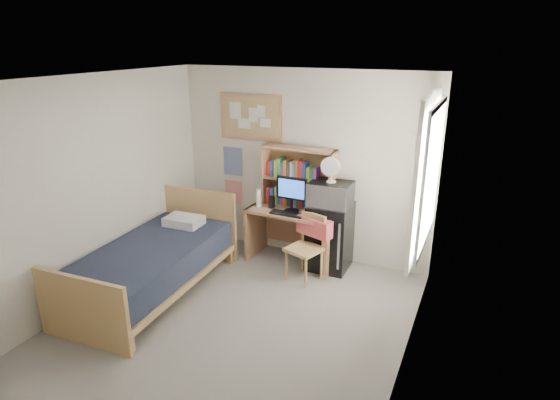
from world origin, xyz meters
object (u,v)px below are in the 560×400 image
at_px(bulletin_board, 251,117).
at_px(desk, 293,236).
at_px(desk_chair, 304,249).
at_px(mini_fridge, 330,236).
at_px(microwave, 331,194).
at_px(speaker_right, 312,209).
at_px(desk_fan, 332,171).
at_px(bed, 152,270).
at_px(monitor, 292,195).
at_px(speaker_left, 272,202).

relative_size(bulletin_board, desk, 0.77).
relative_size(desk_chair, mini_fridge, 0.96).
bearing_deg(desk_chair, microwave, 86.10).
xyz_separation_m(speaker_right, desk_fan, (0.21, 0.09, 0.52)).
bearing_deg(bed, monitor, 46.79).
distance_m(monitor, speaker_left, 0.33).
bearing_deg(desk_chair, speaker_left, 167.34).
bearing_deg(bed, microwave, 38.36).
distance_m(bulletin_board, desk, 1.76).
xyz_separation_m(desk_chair, desk_fan, (0.18, 0.45, 0.93)).
distance_m(mini_fridge, desk_fan, 0.91).
bearing_deg(bulletin_board, speaker_right, -19.35).
relative_size(speaker_right, desk_fan, 0.55).
distance_m(bulletin_board, speaker_right, 1.57).
bearing_deg(microwave, mini_fridge, 90.00).
relative_size(bulletin_board, bed, 0.43).
distance_m(speaker_left, desk_fan, 0.97).
distance_m(mini_fridge, speaker_left, 0.91).
relative_size(speaker_right, microwave, 0.32).
height_order(mini_fridge, bed, mini_fridge).
height_order(bulletin_board, desk_chair, bulletin_board).
relative_size(desk, monitor, 2.68).
height_order(desk, speaker_left, speaker_left).
xyz_separation_m(mini_fridge, speaker_left, (-0.81, -0.09, 0.39)).
distance_m(desk_chair, bed, 1.90).
distance_m(desk, speaker_right, 0.56).
distance_m(desk, microwave, 0.85).
bearing_deg(bed, speaker_left, 54.64).
bearing_deg(bed, bulletin_board, 73.53).
relative_size(desk, mini_fridge, 1.35).
bearing_deg(microwave, desk_fan, 0.00).
relative_size(mini_fridge, microwave, 1.71).
xyz_separation_m(desk, speaker_left, (-0.30, -0.05, 0.46)).
relative_size(bulletin_board, microwave, 1.78).
bearing_deg(speaker_left, bed, -120.71).
height_order(desk, monitor, monitor).
relative_size(bulletin_board, speaker_left, 5.69).
bearing_deg(microwave, desk_chair, -112.48).
bearing_deg(bulletin_board, desk, -21.47).
height_order(desk_chair, mini_fridge, mini_fridge).
xyz_separation_m(bulletin_board, desk_chair, (1.12, -0.74, -1.49)).
height_order(bulletin_board, speaker_left, bulletin_board).
relative_size(bulletin_board, mini_fridge, 1.04).
bearing_deg(speaker_right, bed, -135.02).
height_order(bulletin_board, speaker_right, bulletin_board).
bearing_deg(desk, bed, -127.46).
bearing_deg(desk, desk_fan, 4.27).
relative_size(mini_fridge, desk_fan, 2.98).
bearing_deg(desk, microwave, 4.27).
xyz_separation_m(desk, desk_fan, (0.51, 0.02, 0.98)).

